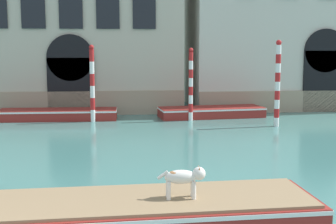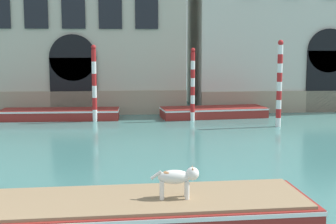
# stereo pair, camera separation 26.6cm
# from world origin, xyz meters

# --- Properties ---
(boat_foreground) EXTENTS (8.55, 2.29, 0.63)m
(boat_foreground) POSITION_xyz_m (1.82, 4.23, 0.33)
(boat_foreground) COLOR maroon
(boat_foreground) RESTS_ON ground_plane
(dog_on_deck) EXTENTS (0.94, 0.30, 0.63)m
(dog_on_deck) POSITION_xyz_m (3.44, 4.17, 1.03)
(dog_on_deck) COLOR silver
(dog_on_deck) RESTS_ON boat_foreground
(boat_moored_near_palazzo) EXTENTS (5.78, 1.71, 0.50)m
(boat_moored_near_palazzo) POSITION_xyz_m (-0.77, 18.58, 0.27)
(boat_moored_near_palazzo) COLOR maroon
(boat_moored_near_palazzo) RESTS_ON ground_plane
(boat_moored_far) EXTENTS (5.42, 2.28, 0.50)m
(boat_moored_far) POSITION_xyz_m (6.86, 18.63, 0.26)
(boat_moored_far) COLOR maroon
(boat_moored_far) RESTS_ON ground_plane
(mooring_pole_0) EXTENTS (0.24, 0.24, 3.84)m
(mooring_pole_0) POSITION_xyz_m (9.20, 15.53, 1.94)
(mooring_pole_0) COLOR white
(mooring_pole_0) RESTS_ON ground_plane
(mooring_pole_1) EXTENTS (0.22, 0.22, 3.49)m
(mooring_pole_1) POSITION_xyz_m (5.64, 17.59, 1.76)
(mooring_pole_1) COLOR white
(mooring_pole_1) RESTS_ON ground_plane
(mooring_pole_2) EXTENTS (0.23, 0.23, 3.63)m
(mooring_pole_2) POSITION_xyz_m (0.97, 17.75, 1.83)
(mooring_pole_2) COLOR white
(mooring_pole_2) RESTS_ON ground_plane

